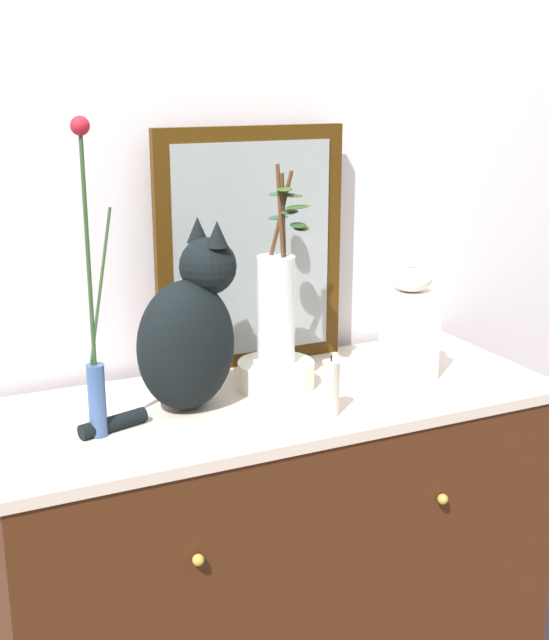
% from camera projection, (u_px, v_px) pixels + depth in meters
% --- Properties ---
extents(wall_back, '(4.40, 0.08, 2.60)m').
position_uv_depth(wall_back, '(218.00, 202.00, 2.10)').
color(wall_back, silver).
rests_on(wall_back, ground_plane).
extents(sideboard, '(1.30, 0.53, 0.90)m').
position_uv_depth(sideboard, '(275.00, 570.00, 2.05)').
color(sideboard, '#401F0F').
rests_on(sideboard, ground_plane).
extents(mirror_leaning, '(0.48, 0.03, 0.59)m').
position_uv_depth(mirror_leaning, '(251.00, 249.00, 2.06)').
color(mirror_leaning, '#3D2408').
rests_on(mirror_leaning, sideboard).
extents(cat_sitting, '(0.39, 0.23, 0.41)m').
position_uv_depth(cat_sitting, '(189.00, 333.00, 1.81)').
color(cat_sitting, black).
rests_on(cat_sitting, sideboard).
extents(vase_slim_green, '(0.07, 0.04, 0.63)m').
position_uv_depth(vase_slim_green, '(94.00, 340.00, 1.66)').
color(vase_slim_green, '#355186').
rests_on(vase_slim_green, sideboard).
extents(bowl_porcelain, '(0.18, 0.18, 0.06)m').
position_uv_depth(bowl_porcelain, '(276.00, 374.00, 1.97)').
color(bowl_porcelain, '#EFE5C8').
rests_on(bowl_porcelain, sideboard).
extents(vase_glass_clear, '(0.12, 0.20, 0.46)m').
position_uv_depth(vase_glass_clear, '(277.00, 302.00, 1.93)').
color(vase_glass_clear, silver).
rests_on(vase_glass_clear, bowl_porcelain).
extents(jar_lidded_porcelain, '(0.10, 0.10, 0.29)m').
position_uv_depth(jar_lidded_porcelain, '(410.00, 325.00, 2.01)').
color(jar_lidded_porcelain, silver).
rests_on(jar_lidded_porcelain, sideboard).
extents(candle_pillar, '(0.04, 0.04, 0.13)m').
position_uv_depth(candle_pillar, '(331.00, 388.00, 1.80)').
color(candle_pillar, beige).
rests_on(candle_pillar, sideboard).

